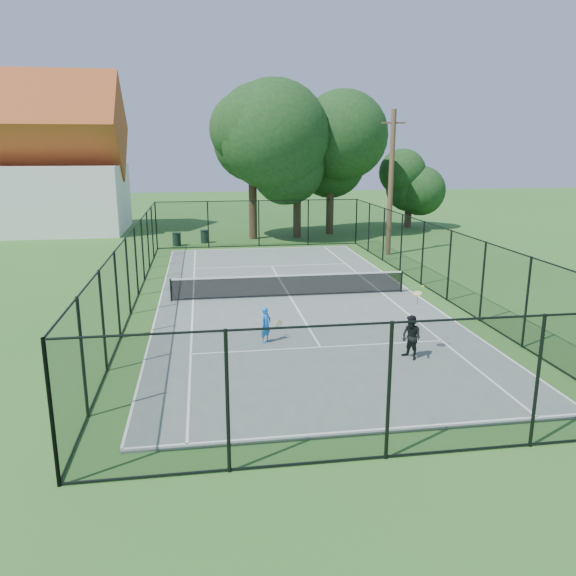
{
  "coord_description": "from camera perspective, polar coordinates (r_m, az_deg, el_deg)",
  "views": [
    {
      "loc": [
        -3.6,
        -23.04,
        6.31
      ],
      "look_at": [
        -0.54,
        -3.0,
        1.2
      ],
      "focal_mm": 35.0,
      "sensor_mm": 36.0,
      "label": 1
    }
  ],
  "objects": [
    {
      "name": "tree_near_left",
      "position": [
        39.43,
        -3.67,
        13.53
      ],
      "size": [
        7.37,
        7.37,
        9.61
      ],
      "color": "#332114",
      "rests_on": "ground"
    },
    {
      "name": "tree_far_right",
      "position": [
        46.38,
        12.26,
        10.3
      ],
      "size": [
        4.23,
        4.23,
        5.6
      ],
      "color": "#332114",
      "rests_on": "ground"
    },
    {
      "name": "ground",
      "position": [
        24.16,
        0.18,
        -1.0
      ],
      "size": [
        120.0,
        120.0,
        0.0
      ],
      "primitive_type": "plane",
      "color": "#2D6623"
    },
    {
      "name": "tennis_court",
      "position": [
        24.15,
        0.18,
        -0.93
      ],
      "size": [
        11.0,
        24.0,
        0.06
      ],
      "primitive_type": "cube",
      "color": "#56655F",
      "rests_on": "ground"
    },
    {
      "name": "tree_near_right",
      "position": [
        41.84,
        4.38,
        13.2
      ],
      "size": [
        6.44,
        6.44,
        8.89
      ],
      "color": "#332114",
      "rests_on": "ground"
    },
    {
      "name": "player_blue",
      "position": [
        18.39,
        -2.24,
        -3.75
      ],
      "size": [
        0.84,
        0.52,
        1.21
      ],
      "color": "blue",
      "rests_on": "tennis_court"
    },
    {
      "name": "player_black",
      "position": [
        17.36,
        12.42,
        -4.91
      ],
      "size": [
        0.84,
        0.9,
        2.19
      ],
      "color": "black",
      "rests_on": "tennis_court"
    },
    {
      "name": "utility_pole",
      "position": [
        33.94,
        10.41,
        10.46
      ],
      "size": [
        1.4,
        0.3,
        8.4
      ],
      "color": "#4C3823",
      "rests_on": "ground"
    },
    {
      "name": "fence",
      "position": [
        23.81,
        0.18,
        2.49
      ],
      "size": [
        13.1,
        26.1,
        3.0
      ],
      "color": "black",
      "rests_on": "ground"
    },
    {
      "name": "building",
      "position": [
        47.01,
        -25.77,
        11.09
      ],
      "size": [
        15.3,
        8.15,
        11.87
      ],
      "color": "silver",
      "rests_on": "ground"
    },
    {
      "name": "tennis_net",
      "position": [
        24.02,
        0.18,
        0.34
      ],
      "size": [
        10.08,
        0.08,
        0.95
      ],
      "color": "black",
      "rests_on": "tennis_court"
    },
    {
      "name": "trash_bin_right",
      "position": [
        38.42,
        -8.47,
        5.21
      ],
      "size": [
        0.58,
        0.58,
        0.88
      ],
      "color": "black",
      "rests_on": "ground"
    },
    {
      "name": "tree_near_mid",
      "position": [
        40.23,
        0.94,
        12.38
      ],
      "size": [
        6.3,
        6.3,
        8.24
      ],
      "color": "#332114",
      "rests_on": "ground"
    },
    {
      "name": "trash_bin_left",
      "position": [
        37.61,
        -11.24,
        4.89
      ],
      "size": [
        0.58,
        0.58,
        0.87
      ],
      "color": "black",
      "rests_on": "ground"
    }
  ]
}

